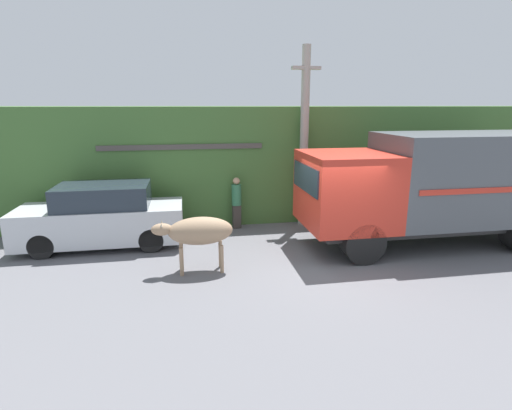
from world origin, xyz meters
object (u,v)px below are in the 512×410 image
Objects in this scene: brown_cow at (198,232)px; utility_pole at (304,136)px; cargo_truck at (440,184)px; pedestrian_on_hill at (237,200)px; parked_suv at (102,217)px.

utility_pole reaches higher than brown_cow.
utility_pole is (-3.17, 2.55, 1.17)m from cargo_truck.
utility_pole is at bearing 144.30° from cargo_truck.
cargo_truck is 4.24m from utility_pole.
pedestrian_on_hill is at bearing -178.58° from utility_pole.
brown_cow is at bearing -38.55° from parked_suv.
parked_suv is (-9.29, 1.48, -0.92)m from cargo_truck.
parked_suv is (-2.59, 2.28, -0.15)m from brown_cow.
pedestrian_on_hill is at bearing 17.36° from parked_suv.
parked_suv reaches higher than pedestrian_on_hill.
pedestrian_on_hill is (-5.37, 2.50, -0.84)m from cargo_truck.
parked_suv reaches higher than brown_cow.
utility_pole is at bearing 51.69° from brown_cow.
parked_suv is at bearing -170.05° from utility_pole.
brown_cow is at bearing -170.08° from cargo_truck.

